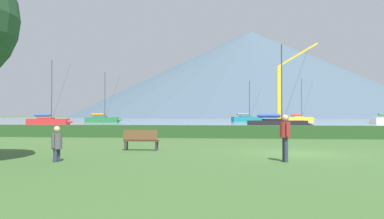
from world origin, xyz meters
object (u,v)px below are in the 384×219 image
sailboat_slip_6 (278,124)px  dock_crane (281,97)px  sailboat_slip_2 (103,119)px  park_bench_near_path (141,139)px  sailboat_slip_3 (248,119)px  person_seated_viewer (57,142)px  sailboat_slip_0 (49,121)px  sailboat_slip_4 (300,119)px  person_standing_walker (285,134)px

sailboat_slip_6 → dock_crane: (4.06, 32.93, 4.53)m
sailboat_slip_2 → sailboat_slip_6: 52.66m
park_bench_near_path → sailboat_slip_2: bearing=112.0°
sailboat_slip_3 → sailboat_slip_6: bearing=-104.4°
sailboat_slip_6 → person_seated_viewer: bearing=-116.0°
dock_crane → sailboat_slip_2: bearing=170.0°
sailboat_slip_0 → sailboat_slip_3: 50.91m
sailboat_slip_4 → sailboat_slip_6: 62.91m
sailboat_slip_4 → dock_crane: dock_crane is taller
sailboat_slip_0 → person_seated_viewer: size_ratio=8.59×
sailboat_slip_2 → park_bench_near_path: sailboat_slip_2 is taller
sailboat_slip_3 → person_standing_walker: bearing=-107.1°
sailboat_slip_0 → person_seated_viewer: 54.37m
person_standing_walker → person_seated_viewer: bearing=174.8°
sailboat_slip_6 → person_standing_walker: bearing=-102.6°
dock_crane → person_seated_viewer: bearing=-103.0°
person_seated_viewer → sailboat_slip_3: bearing=88.9°
sailboat_slip_0 → sailboat_slip_2: 23.20m
sailboat_slip_2 → sailboat_slip_6: sailboat_slip_2 is taller
sailboat_slip_6 → dock_crane: 33.49m
dock_crane → park_bench_near_path: bearing=-102.2°
sailboat_slip_2 → dock_crane: bearing=-15.2°
sailboat_slip_6 → park_bench_near_path: bearing=-115.4°
sailboat_slip_4 → person_standing_walker: bearing=-112.1°
sailboat_slip_6 → person_seated_viewer: size_ratio=7.73×
person_seated_viewer → dock_crane: dock_crane is taller
sailboat_slip_0 → sailboat_slip_6: (35.59, -16.54, -0.02)m
park_bench_near_path → sailboat_slip_6: bearing=72.9°
person_standing_walker → park_bench_near_path: bearing=137.4°
sailboat_slip_3 → sailboat_slip_4: sailboat_slip_4 is taller
sailboat_slip_2 → person_standing_walker: (31.61, -70.74, 0.27)m
sailboat_slip_4 → person_standing_walker: size_ratio=6.96×
sailboat_slip_0 → park_bench_near_path: bearing=-66.3°
sailboat_slip_6 → person_standing_walker: (-2.95, -31.02, 0.35)m
park_bench_near_path → sailboat_slip_3: bearing=86.2°
sailboat_slip_2 → sailboat_slip_3: sailboat_slip_2 is taller
park_bench_near_path → person_standing_walker: 7.09m
sailboat_slip_4 → person_seated_viewer: size_ratio=9.18×
sailboat_slip_0 → park_bench_near_path: (26.59, -43.90, -0.11)m
sailboat_slip_3 → park_bench_near_path: bearing=-111.3°
sailboat_slip_2 → sailboat_slip_4: bearing=20.0°
sailboat_slip_2 → sailboat_slip_3: 35.95m
person_standing_walker → dock_crane: dock_crane is taller
sailboat_slip_3 → dock_crane: (5.94, -21.77, 4.42)m
sailboat_slip_4 → park_bench_near_path: bearing=-116.2°
sailboat_slip_3 → person_seated_viewer: (-8.99, -86.58, -0.04)m
sailboat_slip_6 → sailboat_slip_0: bearing=147.9°
sailboat_slip_6 → person_standing_walker: size_ratio=5.85×
sailboat_slip_4 → sailboat_slip_6: size_ratio=1.19×
sailboat_slip_2 → person_standing_walker: size_ratio=6.85×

